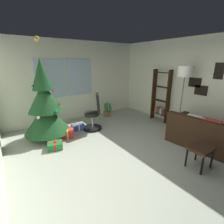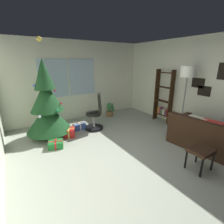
% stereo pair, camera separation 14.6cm
% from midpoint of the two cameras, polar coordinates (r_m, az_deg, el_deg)
% --- Properties ---
extents(ground_plane, '(4.79, 5.88, 0.10)m').
position_cam_midpoint_polar(ground_plane, '(3.82, 5.93, -14.83)').
color(ground_plane, '#A2A997').
extents(wall_back_with_windows, '(4.79, 0.12, 2.64)m').
position_cam_midpoint_polar(wall_back_with_windows, '(5.84, -13.45, 10.50)').
color(wall_back_with_windows, silver).
rests_on(wall_back_with_windows, ground_plane).
extents(wall_right_with_frames, '(0.12, 5.88, 2.64)m').
position_cam_midpoint_polar(wall_right_with_frames, '(5.23, 27.49, 8.20)').
color(wall_right_with_frames, silver).
rests_on(wall_right_with_frames, ground_plane).
extents(couch, '(1.73, 1.85, 0.79)m').
position_cam_midpoint_polar(couch, '(4.55, 31.85, -7.30)').
color(couch, '#321F14').
rests_on(couch, ground_plane).
extents(footstool, '(0.42, 0.36, 0.43)m').
position_cam_midpoint_polar(footstool, '(3.56, 27.49, -11.79)').
color(footstool, '#321F14').
rests_on(footstool, ground_plane).
extents(holiday_tree, '(1.17, 1.17, 2.53)m').
position_cam_midpoint_polar(holiday_tree, '(4.58, -23.09, 1.58)').
color(holiday_tree, '#4C331E').
rests_on(holiday_tree, ground_plane).
extents(gift_box_red, '(0.39, 0.40, 0.24)m').
position_cam_midpoint_polar(gift_box_red, '(4.63, -16.07, -7.12)').
color(gift_box_red, red).
rests_on(gift_box_red, ground_plane).
extents(gift_box_green, '(0.41, 0.38, 0.16)m').
position_cam_midpoint_polar(gift_box_green, '(4.18, -20.19, -10.90)').
color(gift_box_green, '#1E722D').
rests_on(gift_box_green, ground_plane).
extents(gift_box_gold, '(0.32, 0.26, 0.17)m').
position_cam_midpoint_polar(gift_box_gold, '(5.07, -12.96, -5.06)').
color(gift_box_gold, gold).
rests_on(gift_box_gold, ground_plane).
extents(gift_box_blue, '(0.37, 0.26, 0.18)m').
position_cam_midpoint_polar(gift_box_blue, '(5.02, -12.55, -5.20)').
color(gift_box_blue, '#2D4C99').
rests_on(gift_box_blue, ground_plane).
extents(office_chair, '(0.59, 0.57, 1.09)m').
position_cam_midpoint_polar(office_chair, '(4.89, -7.14, -1.25)').
color(office_chair, black).
rests_on(office_chair, ground_plane).
extents(bookshelf, '(0.18, 0.64, 1.73)m').
position_cam_midpoint_polar(bookshelf, '(5.69, 15.95, 4.48)').
color(bookshelf, black).
rests_on(bookshelf, ground_plane).
extents(floor_lamp, '(0.39, 0.39, 1.86)m').
position_cam_midpoint_polar(floor_lamp, '(4.83, 23.27, 11.51)').
color(floor_lamp, slate).
rests_on(floor_lamp, ground_plane).
extents(potted_plant, '(0.30, 0.36, 0.59)m').
position_cam_midpoint_polar(potted_plant, '(6.07, -2.40, 0.52)').
color(potted_plant, brown).
rests_on(potted_plant, ground_plane).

